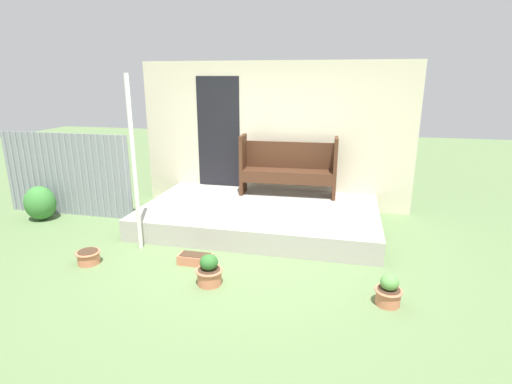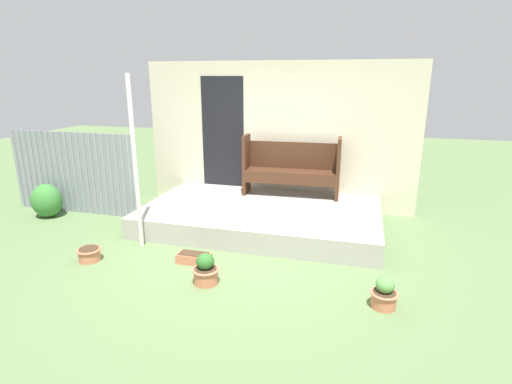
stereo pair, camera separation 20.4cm
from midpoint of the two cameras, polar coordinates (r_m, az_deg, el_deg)
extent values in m
plane|color=#5B7547|center=(5.54, -3.24, -8.78)|extent=(24.00, 24.00, 0.00)
cube|color=#A8A399|center=(6.45, -0.37, -3.48)|extent=(3.70, 2.18, 0.33)
cube|color=beige|center=(7.24, 1.67, 7.98)|extent=(4.90, 0.06, 2.60)
cube|color=black|center=(7.46, -6.17, 8.45)|extent=(0.80, 0.02, 2.00)
cube|color=gray|center=(7.61, -26.16, 2.23)|extent=(2.41, 0.02, 1.43)
cylinder|color=gray|center=(8.36, -32.37, 2.48)|extent=(0.04, 0.04, 1.43)
cylinder|color=gray|center=(8.28, -31.78, 2.46)|extent=(0.04, 0.04, 1.43)
cylinder|color=gray|center=(8.19, -31.18, 2.43)|extent=(0.04, 0.04, 1.43)
cylinder|color=gray|center=(8.11, -30.57, 2.40)|extent=(0.04, 0.04, 1.43)
cylinder|color=gray|center=(8.03, -29.94, 2.37)|extent=(0.04, 0.04, 1.43)
cylinder|color=gray|center=(7.95, -29.30, 2.34)|extent=(0.04, 0.04, 1.43)
cylinder|color=gray|center=(7.87, -28.64, 2.31)|extent=(0.04, 0.04, 1.43)
cylinder|color=gray|center=(7.79, -27.98, 2.28)|extent=(0.04, 0.04, 1.43)
cylinder|color=gray|center=(7.71, -27.30, 2.24)|extent=(0.04, 0.04, 1.43)
cylinder|color=gray|center=(7.64, -26.60, 2.21)|extent=(0.04, 0.04, 1.43)
cylinder|color=gray|center=(7.56, -25.89, 2.17)|extent=(0.04, 0.04, 1.43)
cylinder|color=gray|center=(7.49, -25.17, 2.14)|extent=(0.04, 0.04, 1.43)
cylinder|color=gray|center=(7.42, -24.43, 2.10)|extent=(0.04, 0.04, 1.43)
cylinder|color=gray|center=(7.34, -23.68, 2.06)|extent=(0.04, 0.04, 1.43)
cylinder|color=gray|center=(7.27, -22.92, 2.02)|extent=(0.04, 0.04, 1.43)
cylinder|color=gray|center=(7.20, -22.14, 1.98)|extent=(0.04, 0.04, 1.43)
cylinder|color=gray|center=(7.14, -21.34, 1.94)|extent=(0.04, 0.04, 1.43)
cylinder|color=gray|center=(7.07, -20.53, 1.90)|extent=(0.04, 0.04, 1.43)
cylinder|color=gray|center=(7.01, -19.71, 1.85)|extent=(0.04, 0.04, 1.43)
cylinder|color=gray|center=(6.94, -18.87, 1.81)|extent=(0.04, 0.04, 1.43)
cylinder|color=silver|center=(5.61, -18.04, 3.59)|extent=(0.06, 0.06, 2.38)
cube|color=#422616|center=(7.02, -2.70, 3.95)|extent=(0.08, 0.40, 1.04)
cube|color=#422616|center=(6.84, 10.38, 3.38)|extent=(0.08, 0.40, 1.04)
cube|color=#422616|center=(6.91, 3.74, 2.96)|extent=(1.54, 0.47, 0.04)
cube|color=#422616|center=(6.75, 3.54, 1.77)|extent=(1.53, 0.10, 0.16)
cube|color=#422616|center=(7.03, 3.96, 5.29)|extent=(1.53, 0.11, 0.46)
cylinder|color=#C67251|center=(5.71, -23.77, -8.55)|extent=(0.27, 0.27, 0.17)
torus|color=#C67251|center=(5.68, -23.85, -7.90)|extent=(0.31, 0.31, 0.02)
cylinder|color=#422D1E|center=(5.67, -23.87, -7.75)|extent=(0.25, 0.25, 0.01)
cylinder|color=#C67251|center=(4.80, -7.92, -11.90)|extent=(0.28, 0.28, 0.19)
torus|color=#C67251|center=(4.76, -7.96, -11.04)|extent=(0.32, 0.32, 0.02)
cylinder|color=#422D1E|center=(4.75, -7.97, -10.87)|extent=(0.26, 0.26, 0.01)
ellipsoid|color=#2D6628|center=(4.71, -8.01, -9.91)|extent=(0.21, 0.21, 0.18)
cylinder|color=#C67251|center=(4.57, 17.10, -14.15)|extent=(0.26, 0.26, 0.18)
torus|color=#C67251|center=(4.53, 17.18, -13.32)|extent=(0.29, 0.29, 0.02)
cylinder|color=#422D1E|center=(4.52, 17.19, -13.14)|extent=(0.24, 0.24, 0.01)
ellipsoid|color=#599347|center=(4.48, 17.28, -12.22)|extent=(0.19, 0.19, 0.17)
cube|color=#C67251|center=(5.31, -9.76, -9.46)|extent=(0.44, 0.20, 0.13)
cube|color=#422D1E|center=(5.28, -9.79, -8.81)|extent=(0.38, 0.17, 0.01)
ellipsoid|color=#387A33|center=(7.67, -29.14, -1.39)|extent=(0.52, 0.47, 0.58)
camera|label=1|loc=(0.10, -91.05, -0.31)|focal=28.00mm
camera|label=2|loc=(0.10, 88.95, 0.31)|focal=28.00mm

